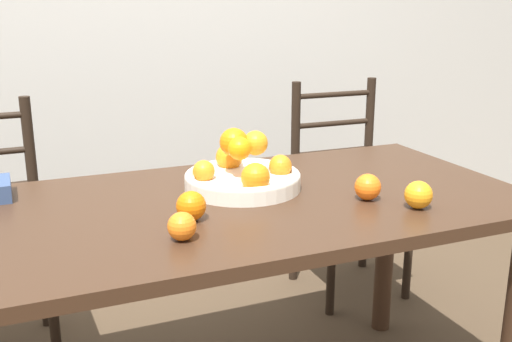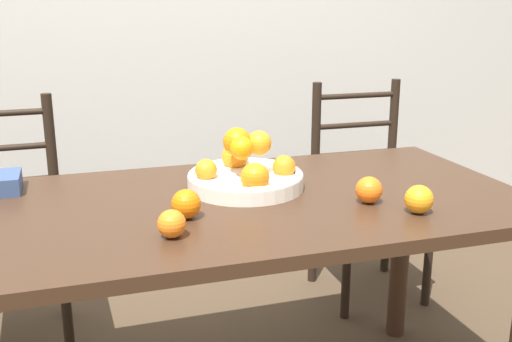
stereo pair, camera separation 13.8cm
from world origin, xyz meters
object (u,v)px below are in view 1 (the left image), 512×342
(orange_loose_3, at_px, (418,195))
(fruit_bowl, at_px, (243,173))
(chair_right, at_px, (347,189))
(orange_loose_1, at_px, (182,226))
(orange_loose_0, at_px, (368,187))
(orange_loose_2, at_px, (191,206))

(orange_loose_3, bearing_deg, fruit_bowl, 137.14)
(chair_right, bearing_deg, orange_loose_1, -136.42)
(fruit_bowl, height_order, orange_loose_0, fruit_bowl)
(orange_loose_0, relative_size, chair_right, 0.08)
(orange_loose_0, distance_m, orange_loose_2, 0.50)
(fruit_bowl, distance_m, orange_loose_0, 0.36)
(orange_loose_2, bearing_deg, orange_loose_1, -115.97)
(fruit_bowl, xyz_separation_m, orange_loose_2, (-0.21, -0.20, -0.01))
(orange_loose_0, distance_m, chair_right, 1.01)
(orange_loose_1, bearing_deg, chair_right, 42.90)
(orange_loose_3, bearing_deg, chair_right, 68.87)
(orange_loose_0, height_order, orange_loose_2, orange_loose_2)
(chair_right, bearing_deg, fruit_bowl, -139.11)
(orange_loose_1, xyz_separation_m, orange_loose_3, (0.64, -0.03, 0.00))
(orange_loose_3, relative_size, chair_right, 0.08)
(fruit_bowl, relative_size, orange_loose_3, 4.56)
(fruit_bowl, bearing_deg, orange_loose_2, -137.39)
(orange_loose_0, bearing_deg, chair_right, 61.79)
(chair_right, bearing_deg, orange_loose_3, -110.46)
(orange_loose_0, xyz_separation_m, orange_loose_3, (0.08, -0.11, 0.00))
(orange_loose_1, height_order, orange_loose_3, orange_loose_3)
(orange_loose_2, height_order, orange_loose_3, orange_loose_2)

